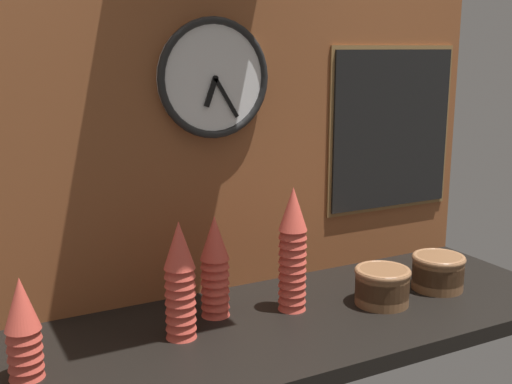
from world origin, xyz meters
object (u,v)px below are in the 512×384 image
cup_stack_center (215,266)px  cup_stack_far_left (23,328)px  bowl_stack_right (382,285)px  wall_clock (214,78)px  bowl_stack_far_right (438,271)px  cup_stack_center_left (180,280)px  menu_board (392,129)px  cup_stack_center_right (293,249)px

cup_stack_center → cup_stack_far_left: size_ratio=1.20×
bowl_stack_right → wall_clock: wall_clock is taller
cup_stack_far_left → bowl_stack_far_right: (1.09, -0.02, -0.06)m
cup_stack_far_left → bowl_stack_right: (0.89, -0.03, -0.06)m
cup_stack_center → wall_clock: 0.48m
cup_stack_center_left → menu_board: (0.79, 0.23, 0.27)m
bowl_stack_far_right → wall_clock: size_ratio=0.48×
bowl_stack_right → menu_board: menu_board is taller
cup_stack_center_left → cup_stack_center_right: cup_stack_center_right is taller
cup_stack_center_left → bowl_stack_far_right: size_ratio=1.90×
cup_stack_far_left → wall_clock: size_ratio=0.70×
bowl_stack_right → bowl_stack_far_right: 0.21m
cup_stack_center_left → cup_stack_center_right: 0.31m
cup_stack_far_left → cup_stack_center_right: bearing=4.2°
cup_stack_center_left → bowl_stack_right: 0.55m
cup_stack_center_left → cup_stack_center_right: (0.31, 0.02, 0.02)m
bowl_stack_far_right → menu_board: size_ratio=0.29×
cup_stack_center_left → bowl_stack_far_right: 0.75m
cup_stack_far_left → bowl_stack_far_right: bearing=-0.9°
bowl_stack_right → cup_stack_center_right: bearing=160.9°
bowl_stack_far_right → wall_clock: (-0.56, 0.26, 0.53)m
cup_stack_center_right → cup_stack_center_left: bearing=-176.1°
cup_stack_center_right → cup_stack_center: bearing=163.5°
cup_stack_center → bowl_stack_far_right: cup_stack_center is taller
bowl_stack_far_right → bowl_stack_right: bearing=-176.4°
cup_stack_center → cup_stack_far_left: cup_stack_center is taller
cup_stack_center_left → wall_clock: 0.53m
cup_stack_center_left → bowl_stack_right: cup_stack_center_left is taller
cup_stack_far_left → menu_board: size_ratio=0.43×
cup_stack_far_left → menu_board: (1.13, 0.26, 0.31)m
menu_board → wall_clock: bearing=-179.1°
wall_clock → cup_stack_center_left: bearing=-131.0°
cup_stack_center_right → bowl_stack_far_right: bearing=-8.6°
bowl_stack_far_right → wall_clock: 0.81m
cup_stack_center_left → cup_stack_center_right: size_ratio=0.87×
cup_stack_center_left → menu_board: size_ratio=0.56×
cup_stack_center → menu_board: bearing=12.8°
cup_stack_center_left → cup_stack_center: bearing=32.4°
bowl_stack_right → menu_board: (0.25, 0.29, 0.36)m
cup_stack_center_left → cup_stack_far_left: size_ratio=1.29×
cup_stack_center_left → cup_stack_center: size_ratio=1.08×
cup_stack_center → bowl_stack_far_right: size_ratio=1.76×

